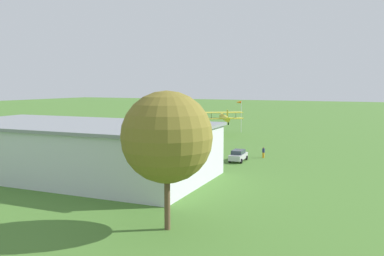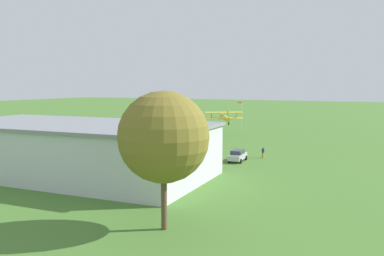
{
  "view_description": "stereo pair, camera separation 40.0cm",
  "coord_description": "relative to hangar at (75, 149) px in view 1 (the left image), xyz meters",
  "views": [
    {
      "loc": [
        -34.62,
        79.34,
        10.79
      ],
      "look_at": [
        -2.57,
        12.13,
        2.92
      ],
      "focal_mm": 38.53,
      "sensor_mm": 36.0,
      "label": 1
    },
    {
      "loc": [
        -34.98,
        79.17,
        10.79
      ],
      "look_at": [
        -2.57,
        12.13,
        2.92
      ],
      "focal_mm": 38.53,
      "sensor_mm": 36.0,
      "label": 2
    }
  ],
  "objects": [
    {
      "name": "person_crossing_taxiway",
      "position": [
        -17.34,
        -20.79,
        -2.35
      ],
      "size": [
        0.53,
        0.53,
        1.58
      ],
      "color": "orange",
      "rests_on": "ground_plane"
    },
    {
      "name": "car_red",
      "position": [
        23.95,
        -16.9,
        -2.3
      ],
      "size": [
        2.27,
        4.3,
        1.6
      ],
      "color": "red",
      "rests_on": "ground_plane"
    },
    {
      "name": "car_silver",
      "position": [
        -14.87,
        -16.59,
        -2.29
      ],
      "size": [
        2.1,
        4.2,
        1.62
      ],
      "color": "#B7B7BC",
      "rests_on": "ground_plane"
    },
    {
      "name": "car_green",
      "position": [
        17.49,
        -15.47,
        -2.24
      ],
      "size": [
        2.19,
        4.5,
        1.75
      ],
      "color": "#1E6B38",
      "rests_on": "ground_plane"
    },
    {
      "name": "person_at_fence_line",
      "position": [
        6.34,
        -20.81,
        -2.37
      ],
      "size": [
        0.51,
        0.51,
        1.53
      ],
      "color": "#B23333",
      "rests_on": "ground_plane"
    },
    {
      "name": "ground_plane",
      "position": [
        0.96,
        -41.33,
        -3.13
      ],
      "size": [
        400.0,
        400.0,
        0.0
      ],
      "primitive_type": "plane",
      "color": "#47752D"
    },
    {
      "name": "person_watching_takeoff",
      "position": [
        -7.33,
        -18.02,
        -2.29
      ],
      "size": [
        0.52,
        0.52,
        1.69
      ],
      "color": "#72338C",
      "rests_on": "ground_plane"
    },
    {
      "name": "tree_near_perimeter_road",
      "position": [
        -19.15,
        11.85,
        3.83
      ],
      "size": [
        6.79,
        6.79,
        10.37
      ],
      "color": "brown",
      "rests_on": "ground_plane"
    },
    {
      "name": "hangar",
      "position": [
        0.0,
        0.0,
        0.0
      ],
      "size": [
        33.51,
        17.75,
        6.25
      ],
      "color": "silver",
      "rests_on": "ground_plane"
    },
    {
      "name": "car_black",
      "position": [
        11.37,
        -16.12,
        -2.34
      ],
      "size": [
        2.27,
        4.75,
        1.51
      ],
      "color": "black",
      "rests_on": "ground_plane"
    },
    {
      "name": "windsock",
      "position": [
        -3.12,
        -50.79,
        3.1
      ],
      "size": [
        1.48,
        1.12,
        7.12
      ],
      "color": "silver",
      "rests_on": "ground_plane"
    },
    {
      "name": "car_grey",
      "position": [
        30.04,
        -16.71,
        -2.27
      ],
      "size": [
        2.34,
        4.29,
        1.65
      ],
      "color": "slate",
      "rests_on": "ground_plane"
    },
    {
      "name": "biplane",
      "position": [
        -2.52,
        -43.15,
        0.83
      ],
      "size": [
        8.11,
        7.54,
        3.5
      ],
      "color": "yellow"
    },
    {
      "name": "person_by_parked_cars",
      "position": [
        -0.76,
        -18.62,
        -2.37
      ],
      "size": [
        0.47,
        0.47,
        1.55
      ],
      "color": "navy",
      "rests_on": "ground_plane"
    },
    {
      "name": "person_beside_truck",
      "position": [
        15.06,
        -18.74,
        -2.27
      ],
      "size": [
        0.51,
        0.51,
        1.73
      ],
      "color": "#72338C",
      "rests_on": "ground_plane"
    }
  ]
}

